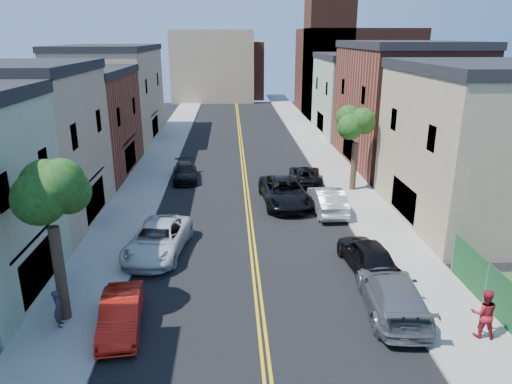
{
  "coord_description": "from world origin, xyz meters",
  "views": [
    {
      "loc": [
        -1.11,
        -2.94,
        11.0
      ],
      "look_at": [
        0.38,
        24.13,
        2.0
      ],
      "focal_mm": 33.06,
      "sensor_mm": 36.0,
      "label": 1
    }
  ],
  "objects": [
    {
      "name": "sidewalk_left",
      "position": [
        -7.9,
        40.0,
        0.07
      ],
      "size": [
        3.2,
        100.0,
        0.15
      ],
      "primitive_type": "cube",
      "color": "gray",
      "rests_on": "ground"
    },
    {
      "name": "sidewalk_right",
      "position": [
        7.9,
        40.0,
        0.07
      ],
      "size": [
        3.2,
        100.0,
        0.15
      ],
      "primitive_type": "cube",
      "color": "gray",
      "rests_on": "ground"
    },
    {
      "name": "curb_left",
      "position": [
        -6.15,
        40.0,
        0.07
      ],
      "size": [
        0.3,
        100.0,
        0.15
      ],
      "primitive_type": "cube",
      "color": "gray",
      "rests_on": "ground"
    },
    {
      "name": "curb_right",
      "position": [
        6.15,
        40.0,
        0.07
      ],
      "size": [
        0.3,
        100.0,
        0.15
      ],
      "primitive_type": "cube",
      "color": "gray",
      "rests_on": "ground"
    },
    {
      "name": "bldg_left_tan_near",
      "position": [
        -14.0,
        25.0,
        4.5
      ],
      "size": [
        9.0,
        10.0,
        9.0
      ],
      "primitive_type": "cube",
      "color": "#998466",
      "rests_on": "ground"
    },
    {
      "name": "bldg_left_brick",
      "position": [
        -14.0,
        36.0,
        4.0
      ],
      "size": [
        9.0,
        12.0,
        8.0
      ],
      "primitive_type": "cube",
      "color": "brown",
      "rests_on": "ground"
    },
    {
      "name": "bldg_left_tan_far",
      "position": [
        -14.0,
        50.0,
        4.75
      ],
      "size": [
        9.0,
        16.0,
        9.5
      ],
      "primitive_type": "cube",
      "color": "#998466",
      "rests_on": "ground"
    },
    {
      "name": "bldg_right_tan",
      "position": [
        14.0,
        24.0,
        4.5
      ],
      "size": [
        9.0,
        12.0,
        9.0
      ],
      "primitive_type": "cube",
      "color": "#998466",
      "rests_on": "ground"
    },
    {
      "name": "bldg_right_brick",
      "position": [
        14.0,
        38.0,
        5.0
      ],
      "size": [
        9.0,
        14.0,
        10.0
      ],
      "primitive_type": "cube",
      "color": "brown",
      "rests_on": "ground"
    },
    {
      "name": "bldg_right_palegrn",
      "position": [
        14.0,
        52.0,
        4.25
      ],
      "size": [
        9.0,
        12.0,
        8.5
      ],
      "primitive_type": "cube",
      "color": "gray",
      "rests_on": "ground"
    },
    {
      "name": "church",
      "position": [
        16.33,
        67.07,
        7.24
      ],
      "size": [
        16.2,
        14.2,
        22.6
      ],
      "color": "#4C2319",
      "rests_on": "ground"
    },
    {
      "name": "backdrop_left",
      "position": [
        -4.0,
        82.0,
        6.0
      ],
      "size": [
        14.0,
        8.0,
        12.0
      ],
      "primitive_type": "cube",
      "color": "#998466",
      "rests_on": "ground"
    },
    {
      "name": "backdrop_center",
      "position": [
        0.0,
        86.0,
        5.0
      ],
      "size": [
        10.0,
        8.0,
        10.0
      ],
      "primitive_type": "cube",
      "color": "brown",
      "rests_on": "ground"
    },
    {
      "name": "tree_left_mid",
      "position": [
        -7.88,
        14.01,
        6.58
      ],
      "size": [
        5.2,
        5.2,
        9.29
      ],
      "color": "#352B1A",
      "rests_on": "sidewalk_left"
    },
    {
      "name": "tree_right_far",
      "position": [
        7.92,
        30.01,
        5.76
      ],
      "size": [
        4.4,
        4.4,
        8.03
      ],
      "color": "#352B1A",
      "rests_on": "sidewalk_right"
    },
    {
      "name": "red_sedan",
      "position": [
        -5.5,
        13.28,
        0.69
      ],
      "size": [
        1.9,
        4.33,
        1.38
      ],
      "primitive_type": "imported",
      "rotation": [
        0.0,
        0.0,
        0.11
      ],
      "color": "red",
      "rests_on": "ground"
    },
    {
      "name": "white_pickup",
      "position": [
        -5.03,
        20.05,
        0.81
      ],
      "size": [
        3.48,
        6.15,
        1.62
      ],
      "primitive_type": "imported",
      "rotation": [
        0.0,
        0.0,
        -0.14
      ],
      "color": "silver",
      "rests_on": "ground"
    },
    {
      "name": "grey_car_left",
      "position": [
        -4.75,
        21.38,
        0.69
      ],
      "size": [
        1.84,
        4.15,
        1.39
      ],
      "primitive_type": "imported",
      "rotation": [
        0.0,
        0.0,
        0.05
      ],
      "color": "slate",
      "rests_on": "ground"
    },
    {
      "name": "black_car_left",
      "position": [
        -4.79,
        33.48,
        0.67
      ],
      "size": [
        2.26,
        4.73,
        1.33
      ],
      "primitive_type": "imported",
      "rotation": [
        0.0,
        0.0,
        0.09
      ],
      "color": "black",
      "rests_on": "ground"
    },
    {
      "name": "grey_car_right",
      "position": [
        5.5,
        13.92,
        0.82
      ],
      "size": [
        2.81,
        5.85,
        1.64
      ],
      "primitive_type": "imported",
      "rotation": [
        0.0,
        0.0,
        3.05
      ],
      "color": "#53555A",
      "rests_on": "ground"
    },
    {
      "name": "black_car_right",
      "position": [
        5.5,
        17.71,
        0.8
      ],
      "size": [
        2.33,
        4.84,
        1.6
      ],
      "primitive_type": "imported",
      "rotation": [
        0.0,
        0.0,
        3.24
      ],
      "color": "black",
      "rests_on": "ground"
    },
    {
      "name": "silver_car_right",
      "position": [
        5.11,
        25.72,
        0.84
      ],
      "size": [
        1.89,
        5.12,
        1.67
      ],
      "primitive_type": "imported",
      "rotation": [
        0.0,
        0.0,
        3.17
      ],
      "color": "#ACB0B4",
      "rests_on": "ground"
    },
    {
      "name": "dark_car_right_far",
      "position": [
        4.64,
        31.85,
        0.71
      ],
      "size": [
        2.84,
        5.33,
        1.43
      ],
      "primitive_type": "imported",
      "rotation": [
        0.0,
        0.0,
        3.05
      ],
      "color": "black",
      "rests_on": "ground"
    },
    {
      "name": "black_suv_lane",
      "position": [
        2.51,
        27.44,
        0.88
      ],
      "size": [
        3.34,
        6.51,
        1.76
      ],
      "primitive_type": "imported",
      "rotation": [
        0.0,
        0.0,
        0.07
      ],
      "color": "black",
      "rests_on": "ground"
    },
    {
      "name": "pedestrian_left",
      "position": [
        -7.92,
        13.42,
        0.92
      ],
      "size": [
        0.49,
        0.63,
        1.54
      ],
      "primitive_type": "imported",
      "rotation": [
        0.0,
        0.0,
        1.8
      ],
      "color": "#2B2A33",
      "rests_on": "sidewalk_left"
    },
    {
      "name": "pedestrian_right",
      "position": [
        8.26,
        11.86,
        1.13
      ],
      "size": [
        1.1,
        0.95,
        1.96
      ],
      "primitive_type": "imported",
      "rotation": [
        0.0,
        0.0,
        2.89
      ],
      "color": "maroon",
      "rests_on": "sidewalk_right"
    }
  ]
}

